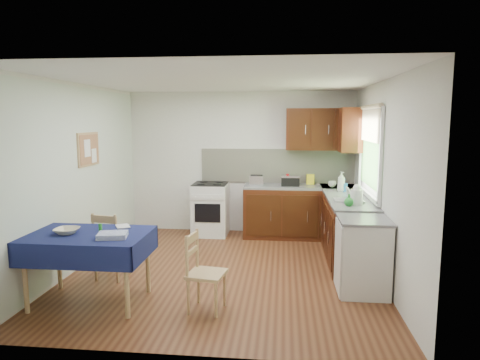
# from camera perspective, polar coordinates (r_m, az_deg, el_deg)

# --- Properties ---
(floor) EXTENTS (4.20, 4.20, 0.00)m
(floor) POSITION_cam_1_polar(r_m,az_deg,el_deg) (5.87, -2.03, -11.99)
(floor) COLOR #4E2714
(floor) RESTS_ON ground
(ceiling) EXTENTS (4.00, 4.20, 0.02)m
(ceiling) POSITION_cam_1_polar(r_m,az_deg,el_deg) (5.54, -2.16, 13.09)
(ceiling) COLOR silver
(ceiling) RESTS_ON wall_back
(wall_back) EXTENTS (4.00, 0.02, 2.50)m
(wall_back) POSITION_cam_1_polar(r_m,az_deg,el_deg) (7.64, 0.08, 2.33)
(wall_back) COLOR silver
(wall_back) RESTS_ON ground
(wall_front) EXTENTS (4.00, 0.02, 2.50)m
(wall_front) POSITION_cam_1_polar(r_m,az_deg,el_deg) (3.53, -6.80, -4.47)
(wall_front) COLOR silver
(wall_front) RESTS_ON ground
(wall_left) EXTENTS (0.02, 4.20, 2.50)m
(wall_left) POSITION_cam_1_polar(r_m,az_deg,el_deg) (6.17, -20.81, 0.43)
(wall_left) COLOR silver
(wall_left) RESTS_ON ground
(wall_right) EXTENTS (0.02, 4.20, 2.50)m
(wall_right) POSITION_cam_1_polar(r_m,az_deg,el_deg) (5.66, 18.41, -0.11)
(wall_right) COLOR silver
(wall_right) RESTS_ON ground
(base_cabinets) EXTENTS (1.90, 2.30, 0.86)m
(base_cabinets) POSITION_cam_1_polar(r_m,az_deg,el_deg) (6.93, 10.64, -5.28)
(base_cabinets) COLOR #371C09
(base_cabinets) RESTS_ON ground
(worktop_back) EXTENTS (1.90, 0.60, 0.04)m
(worktop_back) POSITION_cam_1_polar(r_m,az_deg,el_deg) (7.36, 8.00, -0.88)
(worktop_back) COLOR slate
(worktop_back) RESTS_ON base_cabinets
(worktop_right) EXTENTS (0.60, 1.70, 0.04)m
(worktop_right) POSITION_cam_1_polar(r_m,az_deg,el_deg) (6.29, 14.32, -2.57)
(worktop_right) COLOR slate
(worktop_right) RESTS_ON base_cabinets
(worktop_corner) EXTENTS (0.60, 0.60, 0.04)m
(worktop_corner) POSITION_cam_1_polar(r_m,az_deg,el_deg) (7.41, 13.03, -0.94)
(worktop_corner) COLOR slate
(worktop_corner) RESTS_ON base_cabinets
(splashback) EXTENTS (2.70, 0.02, 0.60)m
(splashback) POSITION_cam_1_polar(r_m,az_deg,el_deg) (7.60, 4.95, 1.88)
(splashback) COLOR beige
(splashback) RESTS_ON wall_back
(upper_cabinets) EXTENTS (1.20, 0.85, 0.70)m
(upper_cabinets) POSITION_cam_1_polar(r_m,az_deg,el_deg) (7.31, 11.90, 6.61)
(upper_cabinets) COLOR #371C09
(upper_cabinets) RESTS_ON wall_back
(stove) EXTENTS (0.60, 0.61, 0.92)m
(stove) POSITION_cam_1_polar(r_m,az_deg,el_deg) (7.54, -3.95, -3.86)
(stove) COLOR silver
(stove) RESTS_ON ground
(window) EXTENTS (0.04, 1.48, 1.26)m
(window) POSITION_cam_1_polar(r_m,az_deg,el_deg) (6.29, 16.95, 4.41)
(window) COLOR #305C26
(window) RESTS_ON wall_right
(fridge) EXTENTS (0.58, 0.60, 0.89)m
(fridge) POSITION_cam_1_polar(r_m,az_deg,el_deg) (5.25, 16.07, -9.70)
(fridge) COLOR silver
(fridge) RESTS_ON ground
(corkboard) EXTENTS (0.04, 0.62, 0.47)m
(corkboard) POSITION_cam_1_polar(r_m,az_deg,el_deg) (6.39, -19.54, 3.88)
(corkboard) COLOR tan
(corkboard) RESTS_ON wall_left
(dining_table) EXTENTS (1.29, 0.87, 0.78)m
(dining_table) POSITION_cam_1_polar(r_m,az_deg,el_deg) (5.00, -19.53, -7.92)
(dining_table) COLOR #101442
(dining_table) RESTS_ON ground
(chair_far) EXTENTS (0.44, 0.44, 0.86)m
(chair_far) POSITION_cam_1_polar(r_m,az_deg,el_deg) (5.71, -16.90, -8.12)
(chair_far) COLOR tan
(chair_far) RESTS_ON ground
(chair_near) EXTENTS (0.43, 0.43, 0.84)m
(chair_near) POSITION_cam_1_polar(r_m,az_deg,el_deg) (4.62, -4.99, -11.81)
(chair_near) COLOR tan
(chair_near) RESTS_ON ground
(toaster) EXTENTS (0.24, 0.15, 0.19)m
(toaster) POSITION_cam_1_polar(r_m,az_deg,el_deg) (7.29, 2.23, -0.06)
(toaster) COLOR silver
(toaster) RESTS_ON worktop_back
(sandwich_press) EXTENTS (0.30, 0.26, 0.18)m
(sandwich_press) POSITION_cam_1_polar(r_m,az_deg,el_deg) (7.31, 6.72, -0.06)
(sandwich_press) COLOR black
(sandwich_press) RESTS_ON worktop_back
(sauce_bottle) EXTENTS (0.05, 0.05, 0.21)m
(sauce_bottle) POSITION_cam_1_polar(r_m,az_deg,el_deg) (7.24, 6.36, 0.00)
(sauce_bottle) COLOR red
(sauce_bottle) RESTS_ON worktop_back
(yellow_packet) EXTENTS (0.15, 0.12, 0.17)m
(yellow_packet) POSITION_cam_1_polar(r_m,az_deg,el_deg) (7.51, 9.36, 0.09)
(yellow_packet) COLOR yellow
(yellow_packet) RESTS_ON worktop_back
(dish_rack) EXTENTS (0.39, 0.30, 0.19)m
(dish_rack) POSITION_cam_1_polar(r_m,az_deg,el_deg) (6.09, 14.31, -2.52)
(dish_rack) COLOR gray
(dish_rack) RESTS_ON worktop_right
(kettle) EXTENTS (0.16, 0.16, 0.27)m
(kettle) POSITION_cam_1_polar(r_m,az_deg,el_deg) (5.86, 15.30, -2.00)
(kettle) COLOR silver
(kettle) RESTS_ON worktop_right
(cup) EXTENTS (0.14, 0.14, 0.10)m
(cup) POSITION_cam_1_polar(r_m,az_deg,el_deg) (7.27, 12.18, -0.53)
(cup) COLOR white
(cup) RESTS_ON worktop_back
(soap_bottle_a) EXTENTS (0.17, 0.17, 0.31)m
(soap_bottle_a) POSITION_cam_1_polar(r_m,az_deg,el_deg) (6.83, 13.35, -0.22)
(soap_bottle_a) COLOR silver
(soap_bottle_a) RESTS_ON worktop_right
(soap_bottle_b) EXTENTS (0.13, 0.13, 0.20)m
(soap_bottle_b) POSITION_cam_1_polar(r_m,az_deg,el_deg) (6.85, 13.64, -0.69)
(soap_bottle_b) COLOR blue
(soap_bottle_b) RESTS_ON worktop_right
(soap_bottle_c) EXTENTS (0.12, 0.12, 0.16)m
(soap_bottle_c) POSITION_cam_1_polar(r_m,az_deg,el_deg) (5.73, 14.32, -2.61)
(soap_bottle_c) COLOR #23832D
(soap_bottle_c) RESTS_ON worktop_right
(plate_bowl) EXTENTS (0.26, 0.26, 0.06)m
(plate_bowl) POSITION_cam_1_polar(r_m,az_deg,el_deg) (5.04, -22.09, -6.31)
(plate_bowl) COLOR beige
(plate_bowl) RESTS_ON dining_table
(book) EXTENTS (0.23, 0.25, 0.02)m
(book) POSITION_cam_1_polar(r_m,az_deg,el_deg) (5.14, -16.17, -6.04)
(book) COLOR white
(book) RESTS_ON dining_table
(spice_jar) EXTENTS (0.04, 0.04, 0.08)m
(spice_jar) POSITION_cam_1_polar(r_m,az_deg,el_deg) (5.04, -18.12, -6.01)
(spice_jar) COLOR green
(spice_jar) RESTS_ON dining_table
(tea_towel) EXTENTS (0.34, 0.29, 0.05)m
(tea_towel) POSITION_cam_1_polar(r_m,az_deg,el_deg) (4.72, -16.64, -7.07)
(tea_towel) COLOR navy
(tea_towel) RESTS_ON dining_table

